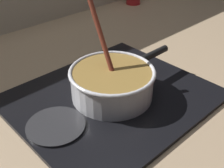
# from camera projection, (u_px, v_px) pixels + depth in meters

# --- Properties ---
(ground) EXTENTS (2.40, 1.60, 0.04)m
(ground) POSITION_uv_depth(u_px,v_px,m) (140.00, 122.00, 0.80)
(ground) COLOR #9E8466
(hob_plate) EXTENTS (0.56, 0.48, 0.01)m
(hob_plate) POSITION_uv_depth(u_px,v_px,m) (112.00, 97.00, 0.85)
(hob_plate) COLOR black
(hob_plate) RESTS_ON ground
(burner_ring) EXTENTS (0.17, 0.17, 0.01)m
(burner_ring) POSITION_uv_depth(u_px,v_px,m) (112.00, 95.00, 0.85)
(burner_ring) COLOR #592D0C
(burner_ring) RESTS_ON hob_plate
(spare_burner) EXTENTS (0.15, 0.15, 0.01)m
(spare_burner) POSITION_uv_depth(u_px,v_px,m) (56.00, 126.00, 0.73)
(spare_burner) COLOR #262628
(spare_burner) RESTS_ON hob_plate
(cooking_pan) EXTENTS (0.37, 0.25, 0.27)m
(cooking_pan) POSITION_uv_depth(u_px,v_px,m) (112.00, 82.00, 0.82)
(cooking_pan) COLOR silver
(cooking_pan) RESTS_ON hob_plate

